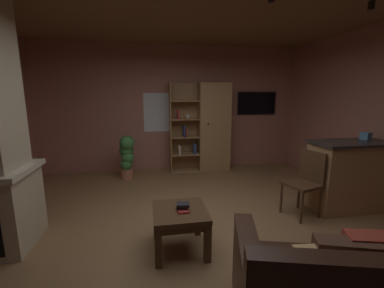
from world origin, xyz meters
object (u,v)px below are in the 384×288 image
coffee_table (180,218)px  wall_mounted_tv (257,103)px  bookshelf_cabinet (210,128)px  kitchen_bar_counter (355,175)px  table_book_2 (183,205)px  dining_chair (306,179)px  table_book_0 (184,212)px  table_book_1 (182,206)px  tissue_box (366,136)px  potted_floor_plant (127,155)px

coffee_table → wall_mounted_tv: (2.26, 3.16, 1.13)m
bookshelf_cabinet → kitchen_bar_counter: bookshelf_cabinet is taller
bookshelf_cabinet → kitchen_bar_counter: 2.91m
coffee_table → table_book_2: table_book_2 is taller
dining_chair → wall_mounted_tv: wall_mounted_tv is taller
bookshelf_cabinet → wall_mounted_tv: (1.19, 0.21, 0.54)m
kitchen_bar_counter → table_book_0: kitchen_bar_counter is taller
coffee_table → table_book_1: (0.02, 0.01, 0.13)m
tissue_box → wall_mounted_tv: wall_mounted_tv is taller
table_book_0 → table_book_2: (0.00, 0.06, 0.05)m
dining_chair → potted_floor_plant: 3.34m
kitchen_bar_counter → table_book_1: (-2.70, -0.59, -0.01)m
coffee_table → table_book_0: bearing=-66.1°
kitchen_bar_counter → table_book_2: 2.76m
kitchen_bar_counter → coffee_table: bearing=-167.7°
table_book_1 → tissue_box: bearing=13.3°
table_book_0 → bookshelf_cabinet: bearing=71.1°
table_book_1 → table_book_0: bearing=-82.6°
dining_chair → coffee_table: bearing=-164.1°
tissue_box → table_book_1: size_ratio=1.12×
table_book_0 → wall_mounted_tv: wall_mounted_tv is taller
bookshelf_cabinet → potted_floor_plant: bearing=-169.2°
bookshelf_cabinet → potted_floor_plant: (-1.82, -0.35, -0.47)m
table_book_1 → table_book_2: (0.01, -0.02, 0.03)m
table_book_2 → potted_floor_plant: potted_floor_plant is taller
bookshelf_cabinet → tissue_box: size_ratio=16.34×
kitchen_bar_counter → tissue_box: (0.19, 0.10, 0.57)m
coffee_table → table_book_0: size_ratio=5.12×
potted_floor_plant → table_book_2: bearing=-73.3°
tissue_box → potted_floor_plant: bearing=152.5°
tissue_box → table_book_1: tissue_box is taller
kitchen_bar_counter → table_book_0: (-2.69, -0.67, -0.04)m
bookshelf_cabinet → table_book_0: (-1.03, -3.02, -0.49)m
table_book_0 → dining_chair: bearing=18.2°
wall_mounted_tv → kitchen_bar_counter: bearing=-79.7°
potted_floor_plant → wall_mounted_tv: (3.01, 0.56, 1.01)m
table_book_2 → potted_floor_plant: size_ratio=0.15×
kitchen_bar_counter → dining_chair: kitchen_bar_counter is taller
table_book_1 → potted_floor_plant: 2.71m
table_book_0 → table_book_2: size_ratio=0.86×
tissue_box → potted_floor_plant: tissue_box is taller
kitchen_bar_counter → potted_floor_plant: (-3.48, 2.01, -0.02)m
bookshelf_cabinet → wall_mounted_tv: 1.33m
bookshelf_cabinet → potted_floor_plant: size_ratio=2.17×
potted_floor_plant → table_book_0: bearing=-73.7°
bookshelf_cabinet → dining_chair: size_ratio=2.13×
tissue_box → table_book_1: bearing=-166.7°
bookshelf_cabinet → table_book_1: bookshelf_cabinet is taller
kitchen_bar_counter → dining_chair: size_ratio=1.48×
bookshelf_cabinet → table_book_1: 3.15m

